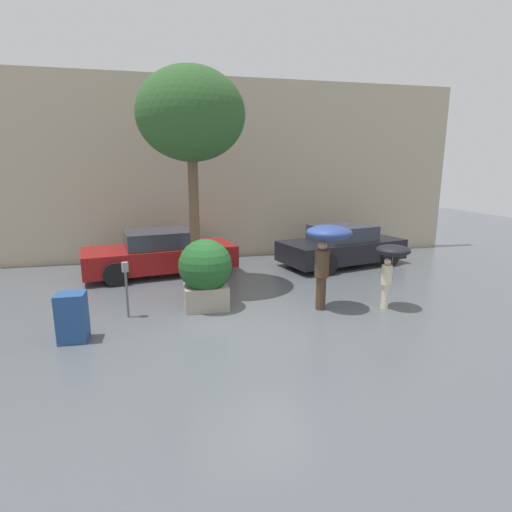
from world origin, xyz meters
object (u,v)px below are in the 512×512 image
(person_adult, at_px, (327,243))
(street_tree, at_px, (191,116))
(person_child, at_px, (391,258))
(planter_box, at_px, (206,272))
(parked_car_near, at_px, (160,253))
(parking_meter, at_px, (126,278))
(newspaper_box, at_px, (72,317))
(parked_car_far, at_px, (342,246))

(person_adult, relative_size, street_tree, 0.34)
(person_child, height_order, street_tree, street_tree)
(planter_box, distance_m, person_child, 4.11)
(parked_car_near, height_order, parking_meter, parked_car_near)
(person_adult, distance_m, parked_car_near, 5.47)
(parked_car_near, distance_m, parking_meter, 3.65)
(parking_meter, distance_m, newspaper_box, 1.39)
(street_tree, bearing_deg, newspaper_box, -130.36)
(person_adult, height_order, parked_car_near, person_adult)
(parked_car_near, bearing_deg, newspaper_box, 151.49)
(parked_car_far, height_order, parking_meter, parked_car_far)
(parked_car_far, xyz_separation_m, parking_meter, (-6.39, -3.40, 0.26))
(newspaper_box, bearing_deg, parked_car_far, 31.26)
(parked_car_far, distance_m, newspaper_box, 8.49)
(parking_meter, bearing_deg, person_child, -7.13)
(parked_car_near, height_order, street_tree, street_tree)
(parked_car_near, distance_m, street_tree, 4.19)
(planter_box, relative_size, person_adult, 0.83)
(person_child, distance_m, parked_car_far, 4.21)
(person_adult, height_order, street_tree, street_tree)
(person_adult, relative_size, parked_car_far, 0.44)
(person_adult, bearing_deg, parked_car_far, 61.67)
(person_child, distance_m, street_tree, 5.76)
(parked_car_near, xyz_separation_m, parking_meter, (-0.65, -3.58, 0.26))
(parking_meter, xyz_separation_m, newspaper_box, (-0.87, -1.00, -0.41))
(street_tree, xyz_separation_m, newspaper_box, (-2.45, -2.88, -3.86))
(street_tree, bearing_deg, person_adult, -40.79)
(person_child, relative_size, street_tree, 0.26)
(parked_car_far, bearing_deg, newspaper_box, 107.14)
(newspaper_box, bearing_deg, person_adult, 6.37)
(parked_car_far, height_order, newspaper_box, parked_car_far)
(person_adult, relative_size, parked_car_near, 0.41)
(planter_box, relative_size, parked_car_far, 0.36)
(person_adult, height_order, parking_meter, person_adult)
(street_tree, height_order, parking_meter, street_tree)
(planter_box, relative_size, newspaper_box, 1.74)
(planter_box, distance_m, parked_car_far, 5.68)
(parked_car_near, distance_m, newspaper_box, 4.83)
(parked_car_far, distance_m, street_tree, 6.26)
(person_adult, relative_size, newspaper_box, 2.10)
(person_adult, height_order, person_child, person_adult)
(parked_car_far, relative_size, parking_meter, 3.61)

